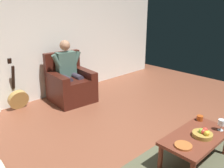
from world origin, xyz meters
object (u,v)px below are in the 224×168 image
at_px(coffee_table, 196,139).
at_px(candle_jar, 200,118).
at_px(fruit_bowl, 203,134).
at_px(decorative_dish, 183,146).
at_px(armchair, 70,85).
at_px(guitar, 18,98).
at_px(wine_glass_near, 222,123).
at_px(person_seated, 69,69).

bearing_deg(coffee_table, candle_jar, -157.11).
height_order(fruit_bowl, decorative_dish, fruit_bowl).
xyz_separation_m(armchair, candle_jar, (-0.36, 2.66, 0.09)).
height_order(guitar, wine_glass_near, guitar).
bearing_deg(guitar, person_seated, 162.86).
bearing_deg(candle_jar, wine_glass_near, 79.00).
xyz_separation_m(coffee_table, guitar, (0.95, -3.16, -0.11)).
bearing_deg(guitar, armchair, 161.12).
bearing_deg(coffee_table, armchair, -90.65).
bearing_deg(candle_jar, armchair, -82.27).
bearing_deg(coffee_table, decorative_dish, 1.62).
distance_m(person_seated, decorative_dish, 2.91).
bearing_deg(armchair, fruit_bowl, 95.36).
bearing_deg(coffee_table, person_seated, -90.71).
bearing_deg(wine_glass_near, candle_jar, -101.00).
bearing_deg(fruit_bowl, armchair, -90.24).
bearing_deg(armchair, person_seated, -90.00).
xyz_separation_m(wine_glass_near, fruit_bowl, (0.31, -0.09, -0.07)).
xyz_separation_m(person_seated, coffee_table, (0.04, 2.86, -0.34)).
bearing_deg(armchair, candle_jar, 103.33).
relative_size(armchair, candle_jar, 11.42).
bearing_deg(armchair, wine_glass_near, 101.34).
distance_m(armchair, wine_glass_near, 3.00).
bearing_deg(fruit_bowl, candle_jar, -148.59).
relative_size(armchair, decorative_dish, 4.90).
xyz_separation_m(armchair, wine_glass_near, (-0.30, 2.98, 0.16)).
xyz_separation_m(coffee_table, fruit_bowl, (-0.02, 0.06, 0.10)).
bearing_deg(guitar, candle_jar, 114.15).
relative_size(person_seated, fruit_bowl, 5.12).
distance_m(person_seated, coffee_table, 2.88).
xyz_separation_m(person_seated, fruit_bowl, (0.02, 2.92, -0.25)).
distance_m(wine_glass_near, decorative_dish, 0.70).
height_order(person_seated, coffee_table, person_seated).
distance_m(coffee_table, candle_jar, 0.44).
height_order(person_seated, candle_jar, person_seated).
height_order(armchair, decorative_dish, armchair).
height_order(guitar, decorative_dish, guitar).
distance_m(armchair, guitar, 1.04).
distance_m(fruit_bowl, candle_jar, 0.44).
xyz_separation_m(coffee_table, candle_jar, (-0.39, -0.17, 0.09)).
xyz_separation_m(guitar, wine_glass_near, (-1.28, 3.32, 0.27)).
xyz_separation_m(armchair, coffee_table, (0.03, 2.83, -0.00)).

